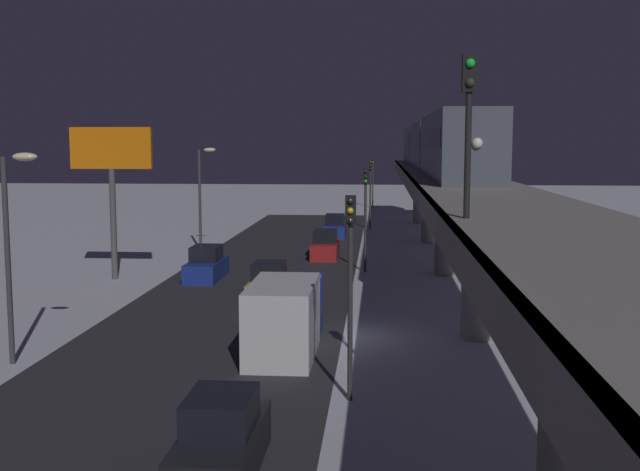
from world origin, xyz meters
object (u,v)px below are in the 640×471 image
(box_truck, at_px, (286,315))
(traffic_light_near, at_px, (350,267))
(sedan_blue_2, at_px, (206,266))
(subway_train, at_px, (433,144))
(sedan_red, at_px, (325,246))
(commercial_billboard, at_px, (111,163))
(traffic_light_distant, at_px, (373,174))
(sedan_blue, at_px, (335,228))
(sedan_black, at_px, (221,441))
(rail_signal, at_px, (469,108))
(traffic_light_mid, at_px, (365,205))
(traffic_light_far, at_px, (370,184))
(sedan_yellow_2, at_px, (269,285))

(box_truck, bearing_deg, traffic_light_near, 114.74)
(sedan_blue_2, bearing_deg, subway_train, -131.63)
(sedan_red, height_order, commercial_billboard, commercial_billboard)
(traffic_light_distant, bearing_deg, sedan_blue, 84.66)
(sedan_blue, xyz_separation_m, commercial_billboard, (11.78, 21.66, 6.03))
(sedan_black, bearing_deg, traffic_light_near, 62.78)
(rail_signal, bearing_deg, sedan_black, 15.15)
(sedan_blue, xyz_separation_m, traffic_light_mid, (-2.90, 17.94, 3.40))
(sedan_red, relative_size, sedan_blue, 1.01)
(box_truck, height_order, traffic_light_near, traffic_light_near)
(box_truck, relative_size, traffic_light_near, 1.16)
(sedan_blue, distance_m, traffic_light_far, 7.93)
(traffic_light_near, bearing_deg, commercial_billboard, -54.77)
(sedan_blue, relative_size, sedan_yellow_2, 1.01)
(sedan_blue_2, xyz_separation_m, box_truck, (-6.60, 15.41, 0.55))
(sedan_blue, height_order, traffic_light_distant, traffic_light_distant)
(traffic_light_distant, bearing_deg, sedan_blue_2, 79.90)
(subway_train, xyz_separation_m, sedan_blue_2, (14.23, 16.01, -7.09))
(box_truck, height_order, traffic_light_mid, traffic_light_mid)
(sedan_yellow_2, bearing_deg, box_truck, -77.92)
(commercial_billboard, bearing_deg, traffic_light_distant, -105.56)
(subway_train, bearing_deg, traffic_light_mid, 68.92)
(subway_train, height_order, traffic_light_near, subway_train)
(sedan_red, relative_size, sedan_blue_2, 0.93)
(sedan_blue_2, distance_m, traffic_light_distant, 53.15)
(sedan_red, height_order, traffic_light_near, traffic_light_near)
(sedan_yellow_2, bearing_deg, traffic_light_near, -72.82)
(sedan_blue, distance_m, box_truck, 36.59)
(sedan_black, distance_m, sedan_blue, 48.08)
(sedan_black, bearing_deg, sedan_blue_2, 103.38)
(sedan_red, relative_size, box_truck, 0.59)
(rail_signal, distance_m, sedan_blue, 47.54)
(traffic_light_near, distance_m, commercial_billboard, 25.58)
(subway_train, relative_size, sedan_yellow_2, 12.77)
(sedan_red, bearing_deg, rail_signal, -80.22)
(traffic_light_near, bearing_deg, traffic_light_far, -90.00)
(sedan_blue, xyz_separation_m, box_truck, (-0.20, 36.58, 0.55))
(box_truck, relative_size, traffic_light_distant, 1.16)
(box_truck, distance_m, traffic_light_distant, 67.75)
(subway_train, distance_m, traffic_light_near, 37.79)
(sedan_yellow_2, xyz_separation_m, commercial_billboard, (9.98, -5.58, 6.03))
(sedan_blue, distance_m, sedan_yellow_2, 27.30)
(traffic_light_distant, xyz_separation_m, commercial_billboard, (14.68, 52.71, 2.63))
(rail_signal, height_order, sedan_black, rail_signal)
(traffic_light_mid, xyz_separation_m, traffic_light_distant, (0.00, -49.00, 0.00))
(sedan_black, xyz_separation_m, traffic_light_far, (-2.90, -54.64, 3.40))
(sedan_black, bearing_deg, rail_signal, 15.15)
(sedan_red, distance_m, traffic_light_mid, 7.38)
(sedan_red, distance_m, commercial_billboard, 16.34)
(traffic_light_near, xyz_separation_m, traffic_light_mid, (0.00, -24.50, 0.00))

